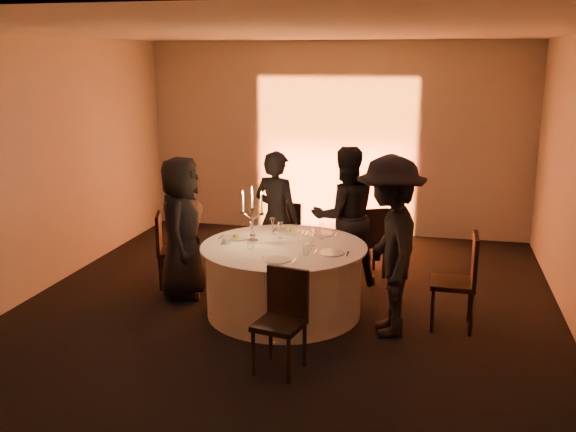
% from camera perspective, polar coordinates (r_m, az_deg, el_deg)
% --- Properties ---
extents(floor, '(7.00, 7.00, 0.00)m').
position_cam_1_polar(floor, '(7.18, -0.37, -8.54)').
color(floor, black).
rests_on(floor, ground).
extents(ceiling, '(7.00, 7.00, 0.00)m').
position_cam_1_polar(ceiling, '(6.64, -0.41, 16.14)').
color(ceiling, white).
rests_on(ceiling, wall_back).
extents(wall_back, '(7.00, 0.00, 7.00)m').
position_cam_1_polar(wall_back, '(10.15, 4.29, 6.84)').
color(wall_back, '#BCB6AE').
rests_on(wall_back, floor).
extents(wall_front, '(7.00, 0.00, 7.00)m').
position_cam_1_polar(wall_front, '(3.56, -13.82, -6.93)').
color(wall_front, '#BCB6AE').
rests_on(wall_front, floor).
extents(wall_left, '(0.00, 7.00, 7.00)m').
position_cam_1_polar(wall_left, '(7.99, -21.84, 3.98)').
color(wall_left, '#BCB6AE').
rests_on(wall_left, floor).
extents(uplighter_fixture, '(0.25, 0.12, 0.10)m').
position_cam_1_polar(uplighter_fixture, '(10.14, 3.87, -1.52)').
color(uplighter_fixture, black).
rests_on(uplighter_fixture, floor).
extents(banquet_table, '(1.80, 1.80, 0.77)m').
position_cam_1_polar(banquet_table, '(7.04, -0.37, -5.65)').
color(banquet_table, black).
rests_on(banquet_table, floor).
extents(chair_left, '(0.51, 0.51, 0.91)m').
position_cam_1_polar(chair_left, '(7.95, -10.60, -2.62)').
color(chair_left, black).
rests_on(chair_left, floor).
extents(chair_back_left, '(0.46, 0.46, 0.91)m').
position_cam_1_polar(chair_back_left, '(8.50, 0.15, -1.28)').
color(chair_back_left, black).
rests_on(chair_back_left, floor).
extents(chair_back_right, '(0.54, 0.54, 0.92)m').
position_cam_1_polar(chair_back_right, '(8.19, 7.22, -1.96)').
color(chair_back_right, black).
rests_on(chair_back_right, floor).
extents(chair_right, '(0.44, 0.44, 1.01)m').
position_cam_1_polar(chair_right, '(6.82, 15.19, -5.15)').
color(chair_right, black).
rests_on(chair_right, floor).
extents(chair_front, '(0.48, 0.48, 0.92)m').
position_cam_1_polar(chair_front, '(5.79, -0.47, -8.69)').
color(chair_front, black).
rests_on(chair_front, floor).
extents(guest_left, '(0.67, 0.89, 1.66)m').
position_cam_1_polar(guest_left, '(7.52, -9.45, -1.02)').
color(guest_left, black).
rests_on(guest_left, floor).
extents(guest_back_left, '(0.70, 0.57, 1.65)m').
position_cam_1_polar(guest_back_left, '(7.91, -1.03, -0.10)').
color(guest_back_left, black).
rests_on(guest_back_left, floor).
extents(guest_back_right, '(1.03, 0.94, 1.72)m').
position_cam_1_polar(guest_back_right, '(7.83, 5.07, -0.05)').
color(guest_back_right, black).
rests_on(guest_back_right, floor).
extents(guest_right, '(0.93, 1.31, 1.83)m').
position_cam_1_polar(guest_right, '(6.46, 9.01, -2.68)').
color(guest_right, black).
rests_on(guest_right, floor).
extents(plate_left, '(0.36, 0.28, 0.08)m').
position_cam_1_polar(plate_left, '(7.21, -4.66, -1.86)').
color(plate_left, white).
rests_on(plate_left, banquet_table).
extents(plate_back_left, '(0.36, 0.29, 0.08)m').
position_cam_1_polar(plate_back_left, '(7.46, 0.05, -1.29)').
color(plate_back_left, white).
rests_on(plate_back_left, banquet_table).
extents(plate_back_right, '(0.35, 0.29, 0.01)m').
position_cam_1_polar(plate_back_right, '(7.35, 2.95, -1.60)').
color(plate_back_right, white).
rests_on(plate_back_right, banquet_table).
extents(plate_right, '(0.36, 0.28, 0.01)m').
position_cam_1_polar(plate_right, '(6.66, 3.87, -3.28)').
color(plate_right, white).
rests_on(plate_right, banquet_table).
extents(plate_front, '(0.35, 0.26, 0.01)m').
position_cam_1_polar(plate_front, '(6.42, -0.95, -3.91)').
color(plate_front, white).
rests_on(plate_front, banquet_table).
extents(coffee_cup, '(0.11, 0.11, 0.07)m').
position_cam_1_polar(coffee_cup, '(7.01, -5.57, -2.24)').
color(coffee_cup, white).
rests_on(coffee_cup, banquet_table).
extents(candelabra, '(0.26, 0.13, 0.62)m').
position_cam_1_polar(candelabra, '(7.01, -3.18, -0.59)').
color(candelabra, silver).
rests_on(candelabra, banquet_table).
extents(wine_glass_a, '(0.07, 0.07, 0.19)m').
position_cam_1_polar(wine_glass_a, '(7.18, -3.25, -0.91)').
color(wine_glass_a, silver).
rests_on(wine_glass_a, banquet_table).
extents(wine_glass_b, '(0.07, 0.07, 0.19)m').
position_cam_1_polar(wine_glass_b, '(7.33, -1.37, -0.59)').
color(wine_glass_b, silver).
rests_on(wine_glass_b, banquet_table).
extents(wine_glass_c, '(0.07, 0.07, 0.19)m').
position_cam_1_polar(wine_glass_c, '(7.15, -0.71, -0.94)').
color(wine_glass_c, silver).
rests_on(wine_glass_c, banquet_table).
extents(wine_glass_d, '(0.07, 0.07, 0.19)m').
position_cam_1_polar(wine_glass_d, '(6.86, 2.25, -1.59)').
color(wine_glass_d, silver).
rests_on(wine_glass_d, banquet_table).
extents(wine_glass_e, '(0.07, 0.07, 0.19)m').
position_cam_1_polar(wine_glass_e, '(7.13, 2.99, -1.01)').
color(wine_glass_e, silver).
rests_on(wine_glass_e, banquet_table).
extents(tumbler_a, '(0.07, 0.07, 0.09)m').
position_cam_1_polar(tumbler_a, '(6.81, -3.36, -2.54)').
color(tumbler_a, silver).
rests_on(tumbler_a, banquet_table).
extents(tumbler_b, '(0.07, 0.07, 0.09)m').
position_cam_1_polar(tumbler_b, '(6.71, 1.83, -2.78)').
color(tumbler_b, silver).
rests_on(tumbler_b, banquet_table).
extents(tumbler_c, '(0.07, 0.07, 0.09)m').
position_cam_1_polar(tumbler_c, '(6.59, 1.62, -3.09)').
color(tumbler_c, silver).
rests_on(tumbler_c, banquet_table).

